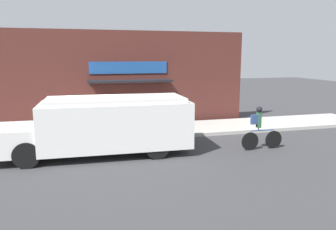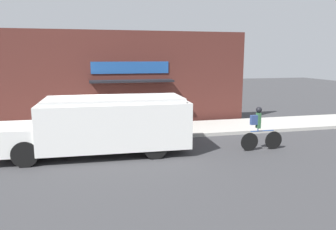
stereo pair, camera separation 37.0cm
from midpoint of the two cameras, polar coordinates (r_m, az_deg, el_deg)
The scene contains 5 objects.
ground_plane at distance 13.92m, azimuth -11.37°, elevation -4.83°, with size 70.00×70.00×0.00m, color #38383A.
sidewalk at distance 15.27m, azimuth -11.59°, elevation -3.19°, with size 28.00×2.83×0.16m.
storefront at distance 16.72m, azimuth -11.89°, elevation 6.07°, with size 16.04×1.11×4.83m.
school_bus at distance 12.08m, azimuth -10.48°, elevation -1.67°, with size 7.00×2.71×2.11m.
cyclist at distance 12.99m, azimuth 16.42°, elevation -2.41°, with size 1.72×0.23×1.69m.
Camera 2 is at (-0.24, -13.49, 3.57)m, focal length 35.00 mm.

